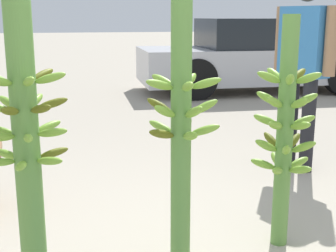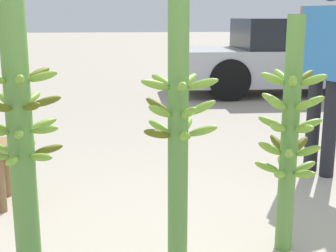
{
  "view_description": "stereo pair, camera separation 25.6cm",
  "coord_description": "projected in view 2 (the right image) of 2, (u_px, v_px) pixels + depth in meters",
  "views": [
    {
      "loc": [
        -0.58,
        -1.91,
        1.35
      ],
      "look_at": [
        -0.02,
        0.52,
        0.77
      ],
      "focal_mm": 50.0,
      "sensor_mm": 36.0,
      "label": 1
    },
    {
      "loc": [
        -0.33,
        -1.96,
        1.35
      ],
      "look_at": [
        -0.02,
        0.52,
        0.77
      ],
      "focal_mm": 50.0,
      "sensor_mm": 36.0,
      "label": 2
    }
  ],
  "objects": [
    {
      "name": "banana_stalk_right",
      "position": [
        290.0,
        133.0,
        2.64
      ],
      "size": [
        0.39,
        0.39,
        1.37
      ],
      "color": "#5B8C3D",
      "rests_on": "ground_plane"
    },
    {
      "name": "parked_car",
      "position": [
        296.0,
        57.0,
        8.42
      ],
      "size": [
        4.34,
        1.85,
        1.32
      ],
      "rotation": [
        0.0,
        0.0,
        1.53
      ],
      "color": "#B7B7BC",
      "rests_on": "ground_plane"
    },
    {
      "name": "vendor_person",
      "position": [
        326.0,
        58.0,
        3.92
      ],
      "size": [
        0.34,
        0.63,
        1.7
      ],
      "rotation": [
        0.0,
        0.0,
        -1.2
      ],
      "color": "black",
      "rests_on": "ground_plane"
    },
    {
      "name": "banana_stalk_left",
      "position": [
        21.0,
        147.0,
        2.16
      ],
      "size": [
        0.39,
        0.4,
        1.46
      ],
      "color": "#5B8C3D",
      "rests_on": "ground_plane"
    },
    {
      "name": "banana_stalk_center",
      "position": [
        178.0,
        123.0,
        2.41
      ],
      "size": [
        0.41,
        0.41,
        1.6
      ],
      "color": "#5B8C3D",
      "rests_on": "ground_plane"
    }
  ]
}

